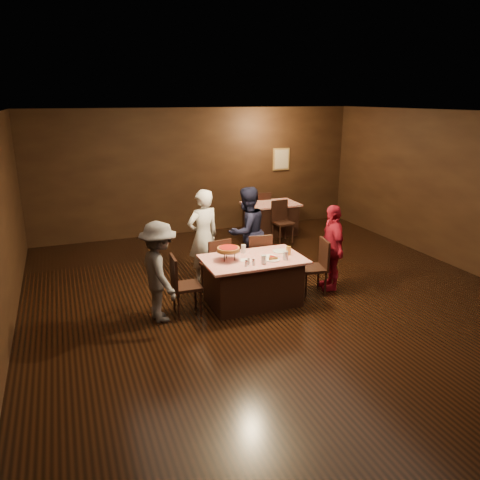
% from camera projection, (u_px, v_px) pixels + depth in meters
% --- Properties ---
extents(room, '(10.00, 10.04, 3.02)m').
position_uv_depth(room, '(295.00, 176.00, 6.71)').
color(room, black).
rests_on(room, ground).
extents(main_table, '(1.60, 1.00, 0.77)m').
position_uv_depth(main_table, '(253.00, 281.00, 7.56)').
color(main_table, '#B4120C').
rests_on(main_table, ground).
extents(back_table, '(1.30, 0.90, 0.77)m').
position_uv_depth(back_table, '(270.00, 219.00, 11.42)').
color(back_table, '#AC190B').
rests_on(back_table, ground).
extents(chair_far_left, '(0.48, 0.48, 0.95)m').
position_uv_depth(chair_far_left, '(215.00, 264.00, 8.07)').
color(chair_far_left, black).
rests_on(chair_far_left, ground).
extents(chair_far_right, '(0.47, 0.47, 0.95)m').
position_uv_depth(chair_far_right, '(258.00, 258.00, 8.34)').
color(chair_far_right, black).
rests_on(chair_far_right, ground).
extents(chair_end_left, '(0.44, 0.44, 0.95)m').
position_uv_depth(chair_end_left, '(187.00, 285.00, 7.16)').
color(chair_end_left, black).
rests_on(chair_end_left, ground).
extents(chair_end_right, '(0.49, 0.49, 0.95)m').
position_uv_depth(chair_end_right, '(313.00, 267.00, 7.91)').
color(chair_end_right, black).
rests_on(chair_end_right, ground).
extents(chair_back_near, '(0.44, 0.44, 0.95)m').
position_uv_depth(chair_back_near, '(283.00, 222.00, 10.77)').
color(chair_back_near, black).
rests_on(chair_back_near, ground).
extents(chair_back_far, '(0.47, 0.47, 0.95)m').
position_uv_depth(chair_back_far, '(261.00, 210.00, 11.93)').
color(chair_back_far, black).
rests_on(chair_back_far, ground).
extents(diner_white_jacket, '(0.71, 0.55, 1.71)m').
position_uv_depth(diner_white_jacket, '(203.00, 237.00, 8.31)').
color(diner_white_jacket, silver).
rests_on(diner_white_jacket, ground).
extents(diner_navy_hoodie, '(0.99, 0.89, 1.68)m').
position_uv_depth(diner_navy_hoodie, '(247.00, 232.00, 8.66)').
color(diner_navy_hoodie, black).
rests_on(diner_navy_hoodie, ground).
extents(diner_grey_knit, '(0.68, 1.04, 1.52)m').
position_uv_depth(diner_grey_knit, '(159.00, 272.00, 6.89)').
color(diner_grey_knit, '#58585D').
rests_on(diner_grey_knit, ground).
extents(diner_red_shirt, '(0.55, 0.94, 1.50)m').
position_uv_depth(diner_red_shirt, '(332.00, 247.00, 8.05)').
color(diner_red_shirt, maroon).
rests_on(diner_red_shirt, ground).
extents(pizza_stand, '(0.38, 0.38, 0.22)m').
position_uv_depth(pizza_stand, '(228.00, 249.00, 7.30)').
color(pizza_stand, black).
rests_on(pizza_stand, main_table).
extents(plate_with_slice, '(0.25, 0.25, 0.06)m').
position_uv_depth(plate_with_slice, '(272.00, 258.00, 7.36)').
color(plate_with_slice, white).
rests_on(plate_with_slice, main_table).
extents(plate_empty, '(0.25, 0.25, 0.01)m').
position_uv_depth(plate_empty, '(280.00, 251.00, 7.77)').
color(plate_empty, white).
rests_on(plate_empty, main_table).
extents(glass_front_left, '(0.08, 0.08, 0.14)m').
position_uv_depth(glass_front_left, '(264.00, 260.00, 7.18)').
color(glass_front_left, silver).
rests_on(glass_front_left, main_table).
extents(glass_front_right, '(0.08, 0.08, 0.14)m').
position_uv_depth(glass_front_right, '(286.00, 256.00, 7.36)').
color(glass_front_right, silver).
rests_on(glass_front_right, main_table).
extents(glass_amber, '(0.08, 0.08, 0.14)m').
position_uv_depth(glass_amber, '(288.00, 251.00, 7.59)').
color(glass_amber, '#BF7F26').
rests_on(glass_amber, main_table).
extents(glass_back, '(0.08, 0.08, 0.14)m').
position_uv_depth(glass_back, '(243.00, 249.00, 7.68)').
color(glass_back, silver).
rests_on(glass_back, main_table).
extents(condiments, '(0.17, 0.10, 0.09)m').
position_uv_depth(condiments, '(249.00, 262.00, 7.12)').
color(condiments, silver).
rests_on(condiments, main_table).
extents(napkin_center, '(0.19, 0.19, 0.01)m').
position_uv_depth(napkin_center, '(270.00, 256.00, 7.55)').
color(napkin_center, white).
rests_on(napkin_center, main_table).
extents(napkin_left, '(0.21, 0.21, 0.01)m').
position_uv_depth(napkin_left, '(246.00, 260.00, 7.35)').
color(napkin_left, white).
rests_on(napkin_left, main_table).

